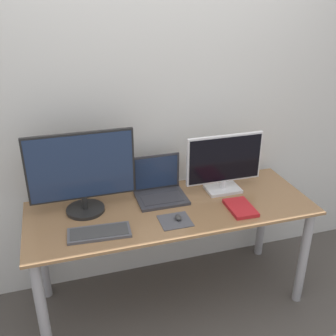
{
  "coord_description": "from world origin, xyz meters",
  "views": [
    {
      "loc": [
        -0.63,
        -1.68,
        1.98
      ],
      "look_at": [
        -0.01,
        0.38,
        0.98
      ],
      "focal_mm": 42.0,
      "sensor_mm": 36.0,
      "label": 1
    }
  ],
  "objects_px": {
    "laptop": "(159,187)",
    "book": "(240,208)",
    "keyboard": "(99,233)",
    "monitor_left": "(82,172)",
    "mouse": "(178,217)",
    "monitor_right": "(224,163)"
  },
  "relations": [
    {
      "from": "laptop",
      "to": "keyboard",
      "type": "height_order",
      "value": "laptop"
    },
    {
      "from": "mouse",
      "to": "book",
      "type": "bearing_deg",
      "value": 0.77
    },
    {
      "from": "keyboard",
      "to": "laptop",
      "type": "bearing_deg",
      "value": 36.45
    },
    {
      "from": "monitor_left",
      "to": "laptop",
      "type": "xyz_separation_m",
      "value": [
        0.48,
        0.05,
        -0.2
      ]
    },
    {
      "from": "monitor_right",
      "to": "laptop",
      "type": "relative_size",
      "value": 1.64
    },
    {
      "from": "monitor_right",
      "to": "book",
      "type": "height_order",
      "value": "monitor_right"
    },
    {
      "from": "book",
      "to": "monitor_right",
      "type": "bearing_deg",
      "value": 90.49
    },
    {
      "from": "monitor_left",
      "to": "book",
      "type": "height_order",
      "value": "monitor_left"
    },
    {
      "from": "monitor_left",
      "to": "keyboard",
      "type": "bearing_deg",
      "value": -80.43
    },
    {
      "from": "keyboard",
      "to": "mouse",
      "type": "relative_size",
      "value": 6.24
    },
    {
      "from": "monitor_right",
      "to": "mouse",
      "type": "height_order",
      "value": "monitor_right"
    },
    {
      "from": "laptop",
      "to": "book",
      "type": "xyz_separation_m",
      "value": [
        0.43,
        -0.31,
        -0.05
      ]
    },
    {
      "from": "mouse",
      "to": "book",
      "type": "xyz_separation_m",
      "value": [
        0.41,
        0.01,
        -0.01
      ]
    },
    {
      "from": "keyboard",
      "to": "mouse",
      "type": "distance_m",
      "value": 0.46
    },
    {
      "from": "monitor_right",
      "to": "keyboard",
      "type": "bearing_deg",
      "value": -162.44
    },
    {
      "from": "monitor_left",
      "to": "book",
      "type": "relative_size",
      "value": 2.72
    },
    {
      "from": "monitor_left",
      "to": "monitor_right",
      "type": "bearing_deg",
      "value": 0.0
    },
    {
      "from": "keyboard",
      "to": "monitor_left",
      "type": "bearing_deg",
      "value": 99.57
    },
    {
      "from": "laptop",
      "to": "book",
      "type": "distance_m",
      "value": 0.53
    },
    {
      "from": "monitor_left",
      "to": "mouse",
      "type": "distance_m",
      "value": 0.62
    },
    {
      "from": "keyboard",
      "to": "book",
      "type": "bearing_deg",
      "value": 0.8
    },
    {
      "from": "book",
      "to": "laptop",
      "type": "bearing_deg",
      "value": 144.14
    }
  ]
}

